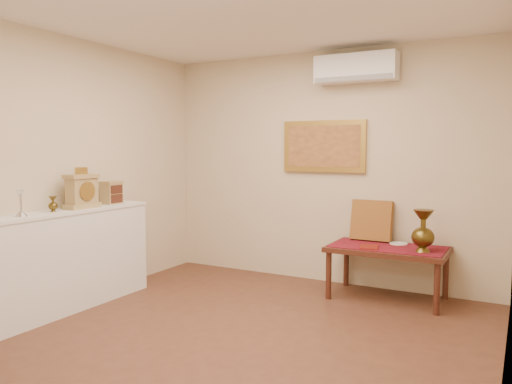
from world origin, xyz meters
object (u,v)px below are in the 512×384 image
Objects in this scene: display_ledge at (63,261)px; wooden_chest at (112,192)px; mantel_clock at (82,191)px; brass_urn_tall at (423,226)px; low_table at (388,253)px.

wooden_chest reaches higher than display_ledge.
mantel_clock is at bearing 82.59° from display_ledge.
display_ledge is 8.28× the size of wooden_chest.
wooden_chest is at bearing -160.00° from brass_urn_tall.
low_table is (2.67, 1.88, -0.01)m from display_ledge.
low_table is at bearing 35.10° from display_ledge.
brass_urn_tall is at bearing 27.23° from mantel_clock.
mantel_clock is at bearing -84.91° from wooden_chest.
low_table is at bearing 31.84° from mantel_clock.
display_ledge is at bearing -89.31° from wooden_chest.
mantel_clock is (-3.01, -1.55, 0.34)m from brass_urn_tall.
low_table is (2.64, 1.64, -0.67)m from mantel_clock.
brass_urn_tall reaches higher than low_table.
wooden_chest reaches higher than low_table.
wooden_chest is 0.20× the size of low_table.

